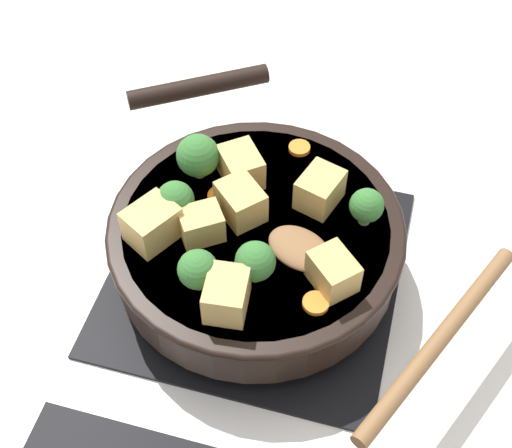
{
  "coord_description": "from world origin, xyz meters",
  "views": [
    {
      "loc": [
        -0.12,
        0.44,
        0.65
      ],
      "look_at": [
        0.0,
        0.0,
        0.08
      ],
      "focal_mm": 50.0,
      "sensor_mm": 36.0,
      "label": 1
    }
  ],
  "objects": [
    {
      "name": "tofu_cube_east_chunk",
      "position": [
        0.05,
        0.03,
        0.1
      ],
      "size": [
        0.05,
        0.05,
        0.03
      ],
      "primitive_type": "cube",
      "rotation": [
        0.0,
        0.0,
        3.74
      ],
      "color": "tan",
      "rests_on": "skillet_pan"
    },
    {
      "name": "ground_plane",
      "position": [
        0.0,
        0.0,
        0.0
      ],
      "size": [
        2.4,
        2.4,
        0.0
      ],
      "primitive_type": "plane",
      "color": "white"
    },
    {
      "name": "tofu_cube_west_chunk",
      "position": [
        -0.0,
        0.1,
        0.1
      ],
      "size": [
        0.04,
        0.05,
        0.04
      ],
      "primitive_type": "cube",
      "rotation": [
        0.0,
        0.0,
        4.81
      ],
      "color": "tan",
      "rests_on": "skillet_pan"
    },
    {
      "name": "skillet_pan",
      "position": [
        0.0,
        -0.0,
        0.06
      ],
      "size": [
        0.36,
        0.41,
        0.06
      ],
      "color": "black",
      "rests_on": "front_burner_grate"
    },
    {
      "name": "broccoli_floret_west_rim",
      "position": [
        -0.11,
        -0.03,
        0.11
      ],
      "size": [
        0.04,
        0.04,
        0.04
      ],
      "color": "#709956",
      "rests_on": "skillet_pan"
    },
    {
      "name": "broccoli_floret_east_rim",
      "position": [
        0.03,
        0.09,
        0.11
      ],
      "size": [
        0.04,
        0.04,
        0.05
      ],
      "color": "#709956",
      "rests_on": "skillet_pan"
    },
    {
      "name": "broccoli_floret_center_top",
      "position": [
        -0.02,
        0.06,
        0.11
      ],
      "size": [
        0.04,
        0.04,
        0.05
      ],
      "color": "#709956",
      "rests_on": "skillet_pan"
    },
    {
      "name": "carrot_slice_orange_thin",
      "position": [
        0.04,
        -0.02,
        0.09
      ],
      "size": [
        0.03,
        0.03,
        0.01
      ],
      "primitive_type": "cylinder",
      "color": "orange",
      "rests_on": "skillet_pan"
    },
    {
      "name": "tofu_cube_mid_small",
      "position": [
        0.02,
        -0.01,
        0.1
      ],
      "size": [
        0.06,
        0.06,
        0.04
      ],
      "primitive_type": "cube",
      "rotation": [
        0.0,
        0.0,
        5.53
      ],
      "color": "tan",
      "rests_on": "skillet_pan"
    },
    {
      "name": "tofu_cube_near_handle",
      "position": [
        0.03,
        -0.06,
        0.1
      ],
      "size": [
        0.06,
        0.06,
        0.04
      ],
      "primitive_type": "cube",
      "rotation": [
        0.0,
        0.0,
        2.24
      ],
      "color": "tan",
      "rests_on": "skillet_pan"
    },
    {
      "name": "carrot_slice_under_broccoli",
      "position": [
        -0.06,
        -0.08,
        0.09
      ],
      "size": [
        0.03,
        0.03,
        0.01
      ],
      "primitive_type": "cylinder",
      "color": "orange",
      "rests_on": "skillet_pan"
    },
    {
      "name": "tofu_cube_back_piece",
      "position": [
        0.09,
        0.04,
        0.1
      ],
      "size": [
        0.06,
        0.06,
        0.04
      ],
      "primitive_type": "cube",
      "rotation": [
        0.0,
        0.0,
        4.19
      ],
      "color": "tan",
      "rests_on": "skillet_pan"
    },
    {
      "name": "carrot_slice_near_center",
      "position": [
        -0.02,
        -0.12,
        0.09
      ],
      "size": [
        0.02,
        0.02,
        0.01
      ],
      "primitive_type": "cylinder",
      "color": "orange",
      "rests_on": "skillet_pan"
    },
    {
      "name": "tofu_cube_front_piece",
      "position": [
        -0.09,
        0.05,
        0.1
      ],
      "size": [
        0.06,
        0.06,
        0.04
      ],
      "primitive_type": "cube",
      "rotation": [
        0.0,
        0.0,
        2.36
      ],
      "color": "tan",
      "rests_on": "skillet_pan"
    },
    {
      "name": "broccoli_floret_north_edge",
      "position": [
        0.08,
        -0.05,
        0.11
      ],
      "size": [
        0.05,
        0.05,
        0.05
      ],
      "color": "#709956",
      "rests_on": "skillet_pan"
    },
    {
      "name": "carrot_slice_edge_slice",
      "position": [
        -0.08,
        0.08,
        0.09
      ],
      "size": [
        0.03,
        0.03,
        0.01
      ],
      "primitive_type": "cylinder",
      "color": "orange",
      "rests_on": "skillet_pan"
    },
    {
      "name": "front_burner_grate",
      "position": [
        0.0,
        0.0,
        0.01
      ],
      "size": [
        0.31,
        0.31,
        0.03
      ],
      "color": "black",
      "rests_on": "ground_plane"
    },
    {
      "name": "broccoli_floret_near_spoon",
      "position": [
        0.08,
        0.01,
        0.11
      ],
      "size": [
        0.04,
        0.04,
        0.05
      ],
      "color": "#709956",
      "rests_on": "skillet_pan"
    },
    {
      "name": "tofu_cube_center_large",
      "position": [
        -0.06,
        -0.05,
        0.1
      ],
      "size": [
        0.05,
        0.06,
        0.04
      ],
      "primitive_type": "cube",
      "rotation": [
        0.0,
        0.0,
        1.26
      ],
      "color": "tan",
      "rests_on": "skillet_pan"
    },
    {
      "name": "wooden_spoon",
      "position": [
        -0.13,
        0.06,
        0.09
      ],
      "size": [
        0.24,
        0.23,
        0.02
      ],
      "color": "brown",
      "rests_on": "skillet_pan"
    }
  ]
}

